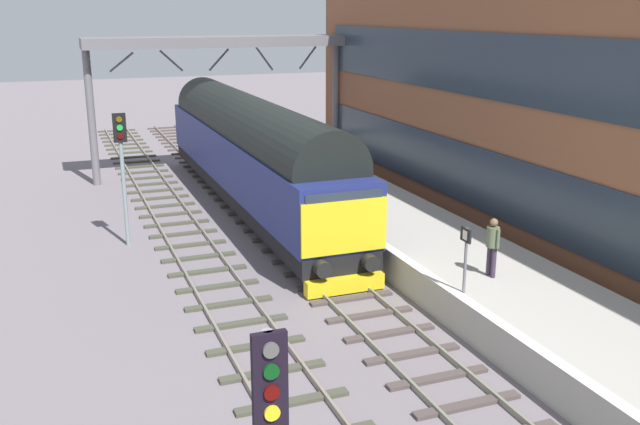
{
  "coord_description": "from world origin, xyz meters",
  "views": [
    {
      "loc": [
        -7.59,
        -21.0,
        8.0
      ],
      "look_at": [
        0.2,
        -0.61,
        1.78
      ],
      "focal_mm": 39.8,
      "sensor_mm": 36.0,
      "label": 1
    }
  ],
  "objects_px": {
    "signal_post_mid": "(122,162)",
    "platform_number_sign": "(466,250)",
    "diesel_locomotive": "(250,150)",
    "waiting_passenger": "(493,242)"
  },
  "relations": [
    {
      "from": "signal_post_mid",
      "to": "diesel_locomotive",
      "type": "bearing_deg",
      "value": 30.65
    },
    {
      "from": "signal_post_mid",
      "to": "waiting_passenger",
      "type": "xyz_separation_m",
      "value": [
        8.69,
        -9.36,
        -1.01
      ]
    },
    {
      "from": "platform_number_sign",
      "to": "waiting_passenger",
      "type": "distance_m",
      "value": 1.53
    },
    {
      "from": "diesel_locomotive",
      "to": "waiting_passenger",
      "type": "xyz_separation_m",
      "value": [
        3.26,
        -12.58,
        -0.5
      ]
    },
    {
      "from": "diesel_locomotive",
      "to": "signal_post_mid",
      "type": "bearing_deg",
      "value": -149.35
    },
    {
      "from": "signal_post_mid",
      "to": "platform_number_sign",
      "type": "height_order",
      "value": "signal_post_mid"
    },
    {
      "from": "platform_number_sign",
      "to": "waiting_passenger",
      "type": "xyz_separation_m",
      "value": [
        1.33,
        0.74,
        -0.18
      ]
    },
    {
      "from": "diesel_locomotive",
      "to": "waiting_passenger",
      "type": "bearing_deg",
      "value": -75.47
    },
    {
      "from": "diesel_locomotive",
      "to": "signal_post_mid",
      "type": "relative_size",
      "value": 4.35
    },
    {
      "from": "waiting_passenger",
      "to": "diesel_locomotive",
      "type": "bearing_deg",
      "value": 9.32
    }
  ]
}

